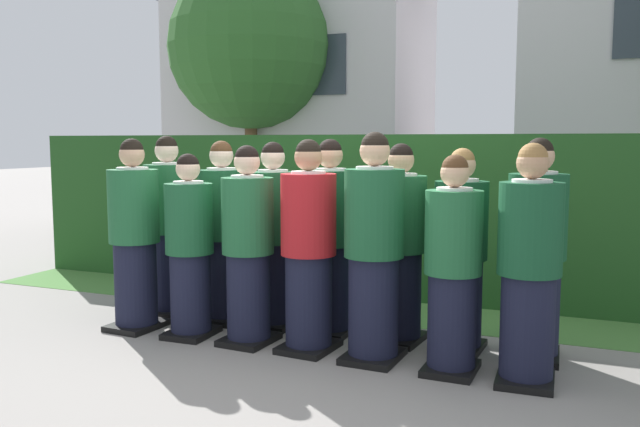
% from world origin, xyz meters
% --- Properties ---
extents(ground_plane, '(60.00, 60.00, 0.00)m').
position_xyz_m(ground_plane, '(0.00, 0.00, 0.00)').
color(ground_plane, gray).
extents(student_front_row_0, '(0.43, 0.50, 1.65)m').
position_xyz_m(student_front_row_0, '(-1.62, 0.01, 0.78)').
color(student_front_row_0, black).
rests_on(student_front_row_0, ground).
extents(student_front_row_1, '(0.40, 0.49, 1.52)m').
position_xyz_m(student_front_row_1, '(-1.06, 0.00, 0.72)').
color(student_front_row_1, black).
rests_on(student_front_row_1, ground).
extents(student_front_row_2, '(0.41, 0.52, 1.59)m').
position_xyz_m(student_front_row_2, '(-0.52, 0.02, 0.76)').
color(student_front_row_2, black).
rests_on(student_front_row_2, ground).
extents(student_in_red_blazer, '(0.43, 0.50, 1.64)m').
position_xyz_m(student_in_red_blazer, '(-0.00, 0.03, 0.78)').
color(student_in_red_blazer, black).
rests_on(student_in_red_blazer, ground).
extents(student_front_row_4, '(0.44, 0.54, 1.69)m').
position_xyz_m(student_front_row_4, '(0.54, 0.00, 0.81)').
color(student_front_row_4, black).
rests_on(student_front_row_4, ground).
extents(student_front_row_5, '(0.40, 0.45, 1.53)m').
position_xyz_m(student_front_row_5, '(1.13, -0.04, 0.73)').
color(student_front_row_5, black).
rests_on(student_front_row_5, ground).
extents(student_front_row_6, '(0.42, 0.51, 1.61)m').
position_xyz_m(student_front_row_6, '(1.63, -0.06, 0.77)').
color(student_front_row_6, black).
rests_on(student_front_row_6, ground).
extents(student_rear_row_0, '(0.44, 0.49, 1.68)m').
position_xyz_m(student_rear_row_0, '(-1.67, 0.57, 0.80)').
color(student_rear_row_0, black).
rests_on(student_rear_row_0, ground).
extents(student_rear_row_1, '(0.42, 0.53, 1.63)m').
position_xyz_m(student_rear_row_1, '(-1.06, 0.53, 0.78)').
color(student_rear_row_1, black).
rests_on(student_rear_row_1, ground).
extents(student_rear_row_2, '(0.42, 0.47, 1.62)m').
position_xyz_m(student_rear_row_2, '(-0.55, 0.54, 0.77)').
color(student_rear_row_2, black).
rests_on(student_rear_row_2, ground).
extents(student_rear_row_3, '(0.43, 0.47, 1.64)m').
position_xyz_m(student_rear_row_3, '(-0.02, 0.53, 0.78)').
color(student_rear_row_3, black).
rests_on(student_rear_row_3, ground).
extents(student_rear_row_4, '(0.42, 0.49, 1.61)m').
position_xyz_m(student_rear_row_4, '(0.59, 0.52, 0.77)').
color(student_rear_row_4, black).
rests_on(student_rear_row_4, ground).
extents(student_rear_row_5, '(0.41, 0.51, 1.57)m').
position_xyz_m(student_rear_row_5, '(1.08, 0.47, 0.75)').
color(student_rear_row_5, black).
rests_on(student_rear_row_5, ground).
extents(student_rear_row_6, '(0.43, 0.52, 1.65)m').
position_xyz_m(student_rear_row_6, '(1.64, 0.50, 0.79)').
color(student_rear_row_6, black).
rests_on(student_rear_row_6, ground).
extents(hedge, '(8.63, 0.70, 1.69)m').
position_xyz_m(hedge, '(0.00, 2.18, 0.85)').
color(hedge, '#214C1E').
rests_on(hedge, ground).
extents(school_building_main, '(5.34, 3.45, 6.40)m').
position_xyz_m(school_building_main, '(-3.84, 8.64, 3.28)').
color(school_building_main, silver).
rests_on(school_building_main, ground).
extents(oak_tree_left, '(3.12, 3.12, 4.97)m').
position_xyz_m(oak_tree_left, '(-4.14, 6.80, 3.40)').
color(oak_tree_left, brown).
rests_on(oak_tree_left, ground).
extents(lawn_strip, '(8.63, 0.90, 0.01)m').
position_xyz_m(lawn_strip, '(0.00, 1.38, 0.00)').
color(lawn_strip, '#477A38').
rests_on(lawn_strip, ground).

